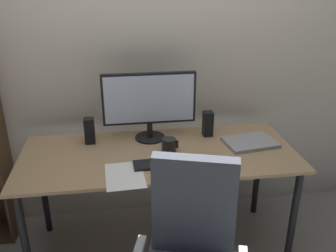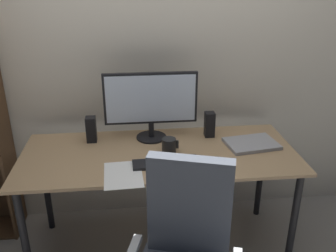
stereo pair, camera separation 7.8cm
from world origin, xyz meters
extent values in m
plane|color=gray|center=(0.00, 0.00, 0.00)|extent=(12.00, 12.00, 0.00)
cube|color=beige|center=(0.00, 0.53, 1.30)|extent=(6.40, 0.10, 2.60)
cube|color=tan|center=(0.00, 0.00, 0.73)|extent=(1.70, 0.71, 0.02)
cylinder|color=black|center=(-0.79, -0.30, 0.36)|extent=(0.04, 0.04, 0.72)
cylinder|color=black|center=(0.79, -0.30, 0.36)|extent=(0.04, 0.04, 0.72)
cylinder|color=black|center=(-0.79, 0.30, 0.36)|extent=(0.04, 0.04, 0.72)
cylinder|color=black|center=(0.79, 0.30, 0.36)|extent=(0.04, 0.04, 0.72)
cylinder|color=black|center=(-0.03, 0.22, 0.75)|extent=(0.20, 0.20, 0.01)
cylinder|color=black|center=(-0.03, 0.22, 0.80)|extent=(0.04, 0.04, 0.10)
cube|color=black|center=(-0.03, 0.22, 1.02)|extent=(0.60, 0.03, 0.34)
cube|color=silver|center=(-0.03, 0.20, 1.02)|extent=(0.57, 0.01, 0.31)
cube|color=black|center=(-0.02, -0.16, 0.75)|extent=(0.29, 0.12, 0.02)
cube|color=black|center=(0.18, -0.15, 0.76)|extent=(0.07, 0.10, 0.03)
cylinder|color=black|center=(0.06, 0.00, 0.78)|extent=(0.09, 0.09, 0.09)
cube|color=black|center=(0.11, 0.00, 0.79)|extent=(0.02, 0.01, 0.05)
cube|color=#99999E|center=(0.60, 0.04, 0.75)|extent=(0.35, 0.27, 0.02)
cube|color=black|center=(-0.43, 0.21, 0.82)|extent=(0.06, 0.07, 0.17)
cube|color=black|center=(0.36, 0.21, 0.82)|extent=(0.06, 0.07, 0.17)
cube|color=white|center=(-0.22, -0.25, 0.74)|extent=(0.22, 0.31, 0.00)
cube|color=#474C56|center=(0.09, -0.59, 0.75)|extent=(0.40, 0.18, 0.52)
cube|color=#4C331E|center=(-1.02, 0.32, 0.83)|extent=(0.02, 0.28, 1.67)
camera|label=1|loc=(-0.24, -2.01, 1.79)|focal=39.14mm
camera|label=2|loc=(-0.16, -2.02, 1.79)|focal=39.14mm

